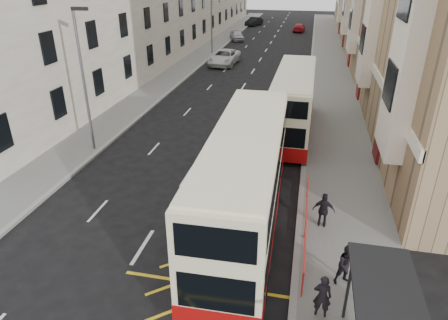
% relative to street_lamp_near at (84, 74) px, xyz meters
% --- Properties ---
extents(pavement_right, '(4.00, 120.00, 0.15)m').
position_rel_street_lamp_near_xyz_m(pavement_right, '(14.35, 18.00, -4.56)').
color(pavement_right, slate).
rests_on(pavement_right, ground).
extents(pavement_left, '(3.00, 120.00, 0.15)m').
position_rel_street_lamp_near_xyz_m(pavement_left, '(-1.15, 18.00, -4.56)').
color(pavement_left, slate).
rests_on(pavement_left, ground).
extents(kerb_right, '(0.25, 120.00, 0.15)m').
position_rel_street_lamp_near_xyz_m(kerb_right, '(12.35, 18.00, -4.56)').
color(kerb_right, gray).
rests_on(kerb_right, ground).
extents(kerb_left, '(0.25, 120.00, 0.15)m').
position_rel_street_lamp_near_xyz_m(kerb_left, '(0.35, 18.00, -4.56)').
color(kerb_left, gray).
rests_on(kerb_left, ground).
extents(road_markings, '(10.00, 110.00, 0.01)m').
position_rel_street_lamp_near_xyz_m(road_markings, '(6.35, 33.00, -4.63)').
color(road_markings, silver).
rests_on(road_markings, ground).
extents(guard_railing, '(0.06, 6.56, 1.01)m').
position_rel_street_lamp_near_xyz_m(guard_railing, '(12.60, -6.25, -3.78)').
color(guard_railing, red).
rests_on(guard_railing, pavement_right).
extents(street_lamp_near, '(0.93, 0.18, 8.00)m').
position_rel_street_lamp_near_xyz_m(street_lamp_near, '(0.00, 0.00, 0.00)').
color(street_lamp_near, slate).
rests_on(street_lamp_near, pavement_left).
extents(street_lamp_far, '(0.93, 0.18, 8.00)m').
position_rel_street_lamp_near_xyz_m(street_lamp_far, '(0.00, 30.00, 0.00)').
color(street_lamp_far, slate).
rests_on(street_lamp_far, pavement_left).
extents(double_decker_front, '(2.85, 11.38, 4.52)m').
position_rel_street_lamp_near_xyz_m(double_decker_front, '(10.10, -6.12, -2.34)').
color(double_decker_front, '#F7EEC1').
rests_on(double_decker_front, ground).
extents(double_decker_rear, '(2.47, 10.41, 4.14)m').
position_rel_street_lamp_near_xyz_m(double_decker_rear, '(11.35, 5.34, -2.53)').
color(double_decker_rear, '#F7EEC1').
rests_on(double_decker_rear, ground).
extents(pedestrian_near, '(0.57, 0.38, 1.54)m').
position_rel_street_lamp_near_xyz_m(pedestrian_near, '(13.20, -10.16, -3.72)').
color(pedestrian_near, black).
rests_on(pedestrian_near, pavement_right).
extents(pedestrian_mid, '(0.89, 0.80, 1.52)m').
position_rel_street_lamp_near_xyz_m(pedestrian_mid, '(14.02, -8.54, -3.73)').
color(pedestrian_mid, black).
rests_on(pedestrian_mid, pavement_right).
extents(pedestrian_far, '(0.93, 0.45, 1.55)m').
position_rel_street_lamp_near_xyz_m(pedestrian_far, '(13.29, -5.27, -3.71)').
color(pedestrian_far, black).
rests_on(pedestrian_far, pavement_right).
extents(white_van, '(3.02, 5.93, 1.60)m').
position_rel_street_lamp_near_xyz_m(white_van, '(2.73, 24.52, -3.83)').
color(white_van, silver).
rests_on(white_van, ground).
extents(car_silver, '(3.08, 4.58, 1.45)m').
position_rel_street_lamp_near_xyz_m(car_silver, '(1.15, 40.69, -3.91)').
color(car_silver, '#A9ABB1').
rests_on(car_silver, ground).
extents(car_dark, '(3.04, 4.86, 1.51)m').
position_rel_street_lamp_near_xyz_m(car_dark, '(1.34, 57.60, -3.88)').
color(car_dark, black).
rests_on(car_dark, ground).
extents(car_red, '(1.99, 4.51, 1.29)m').
position_rel_street_lamp_near_xyz_m(car_red, '(9.81, 51.70, -3.99)').
color(car_red, '#AE141D').
rests_on(car_red, ground).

